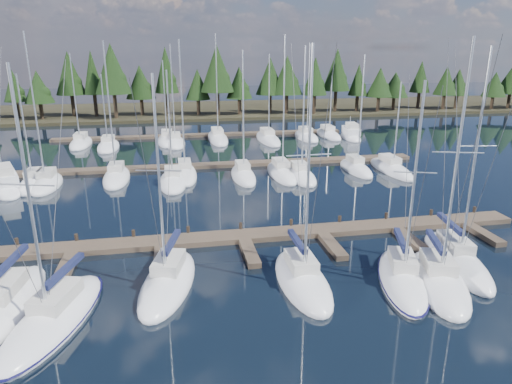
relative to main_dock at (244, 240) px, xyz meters
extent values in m
plane|color=black|center=(0.00, 12.64, -0.20)|extent=(260.00, 260.00, 0.00)
cube|color=#2B2718|center=(0.00, 72.64, 0.10)|extent=(220.00, 30.00, 0.60)
cube|color=brown|center=(0.00, 0.64, 0.00)|extent=(44.00, 2.00, 0.40)
cube|color=brown|center=(-12.00, -2.36, 0.00)|extent=(0.90, 4.00, 0.40)
cube|color=brown|center=(-6.00, -2.36, 0.00)|extent=(0.90, 4.00, 0.40)
cube|color=brown|center=(0.00, -2.36, 0.00)|extent=(0.90, 4.00, 0.40)
cube|color=brown|center=(6.00, -2.36, 0.00)|extent=(0.90, 4.00, 0.40)
cube|color=brown|center=(12.00, -2.36, 0.00)|extent=(0.90, 4.00, 0.40)
cube|color=brown|center=(18.00, -2.36, 0.00)|extent=(0.90, 4.00, 0.40)
cylinder|color=black|center=(-16.00, 1.64, 0.25)|extent=(0.26, 0.26, 0.90)
cylinder|color=black|center=(-12.00, 1.64, 0.25)|extent=(0.26, 0.26, 0.90)
cylinder|color=black|center=(-8.00, 1.64, 0.25)|extent=(0.26, 0.26, 0.90)
cylinder|color=black|center=(-4.00, 1.64, 0.25)|extent=(0.26, 0.26, 0.90)
cylinder|color=black|center=(0.00, 1.64, 0.25)|extent=(0.26, 0.26, 0.90)
cylinder|color=black|center=(4.00, 1.64, 0.25)|extent=(0.26, 0.26, 0.90)
cylinder|color=black|center=(8.00, 1.64, 0.25)|extent=(0.26, 0.26, 0.90)
cylinder|color=black|center=(12.00, 1.64, 0.25)|extent=(0.26, 0.26, 0.90)
cylinder|color=black|center=(16.00, 1.64, 0.25)|extent=(0.26, 0.26, 0.90)
cylinder|color=black|center=(20.00, 1.64, 0.25)|extent=(0.26, 0.26, 0.90)
cube|color=brown|center=(0.00, 22.64, 0.00)|extent=(50.00, 1.80, 0.40)
cube|color=brown|center=(0.00, 42.64, 0.00)|extent=(46.00, 1.80, 0.40)
ellipsoid|color=white|center=(-14.33, -6.92, -0.05)|extent=(3.90, 10.31, 1.90)
cube|color=beige|center=(-14.28, -6.42, 1.15)|extent=(1.89, 3.37, 0.70)
cylinder|color=silver|center=(-14.14, -5.22, 1.90)|extent=(0.62, 4.41, 0.12)
cube|color=#161B3D|center=(-14.14, -5.22, 2.05)|extent=(0.82, 4.24, 0.30)
ellipsoid|color=white|center=(-11.38, -8.40, -0.05)|extent=(5.51, 9.74, 1.90)
cube|color=beige|center=(-11.25, -7.96, 1.15)|extent=(2.42, 3.31, 0.70)
cylinder|color=silver|center=(-11.51, -8.85, 6.85)|extent=(0.20, 0.20, 12.11)
cylinder|color=silver|center=(-10.93, -6.89, 1.90)|extent=(1.29, 3.94, 0.12)
cube|color=#161B3D|center=(-10.93, -6.89, 2.05)|extent=(1.45, 3.83, 0.30)
cylinder|color=silver|center=(-11.51, -8.85, 7.46)|extent=(2.59, 0.84, 0.07)
cylinder|color=#3F3F44|center=(-12.09, -10.76, 6.70)|extent=(1.18, 3.86, 12.42)
cylinder|color=#3F3F44|center=(-10.81, -6.49, 6.70)|extent=(1.45, 4.74, 12.42)
ellipsoid|color=#0C0B37|center=(-11.38, -8.40, 0.02)|extent=(5.73, 10.13, 0.18)
ellipsoid|color=white|center=(-5.54, -5.58, -0.05)|extent=(4.78, 8.85, 1.90)
cube|color=beige|center=(-5.44, -5.17, 1.15)|extent=(2.16, 2.99, 0.70)
cylinder|color=silver|center=(-5.64, -5.99, 6.53)|extent=(0.19, 0.19, 11.46)
cylinder|color=silver|center=(-5.20, -4.19, 1.90)|extent=(1.01, 3.62, 0.12)
cube|color=#161B3D|center=(-5.20, -4.19, 2.05)|extent=(1.19, 3.52, 0.30)
cylinder|color=silver|center=(-5.64, -5.99, 7.10)|extent=(2.49, 0.68, 0.07)
cylinder|color=#3F3F44|center=(-6.08, -7.74, 6.38)|extent=(0.91, 3.55, 11.77)
cylinder|color=#3F3F44|center=(-5.11, -3.82, 6.38)|extent=(1.11, 4.37, 11.77)
ellipsoid|color=white|center=(2.46, -6.84, -0.05)|extent=(2.84, 8.01, 1.90)
cube|color=beige|center=(2.46, -6.44, 1.15)|extent=(1.55, 2.57, 0.70)
cylinder|color=silver|center=(2.46, -7.24, 7.27)|extent=(0.16, 0.16, 12.94)
cylinder|color=silver|center=(2.46, -5.48, 1.90)|extent=(0.13, 3.52, 0.12)
cube|color=#161B3D|center=(2.46, -5.48, 2.05)|extent=(0.36, 3.36, 0.30)
cylinder|color=silver|center=(2.46, -7.24, 7.91)|extent=(2.53, 0.08, 0.07)
cylinder|color=#3F3F44|center=(2.47, -8.96, 7.12)|extent=(0.04, 3.47, 13.25)
cylinder|color=#3F3F44|center=(2.46, -5.12, 7.12)|extent=(0.04, 4.27, 13.25)
ellipsoid|color=white|center=(8.45, -7.83, -0.05)|extent=(4.97, 8.56, 1.90)
cube|color=beige|center=(8.58, -7.44, 1.15)|extent=(2.16, 2.92, 0.70)
cylinder|color=silver|center=(8.33, -8.22, 6.34)|extent=(0.20, 0.20, 11.09)
cylinder|color=silver|center=(8.88, -6.51, 1.90)|extent=(1.22, 3.45, 0.12)
cube|color=#161B3D|center=(8.88, -6.51, 2.05)|extent=(1.38, 3.37, 0.30)
cylinder|color=silver|center=(8.33, -8.22, 6.89)|extent=(2.24, 0.78, 0.07)
cylinder|color=#3F3F44|center=(7.79, -9.89, 6.19)|extent=(1.11, 3.38, 11.40)
cylinder|color=#3F3F44|center=(8.99, -6.16, 6.19)|extent=(1.36, 4.15, 11.40)
ellipsoid|color=#0C0B37|center=(8.45, -7.83, 0.02)|extent=(5.17, 8.90, 0.18)
ellipsoid|color=white|center=(10.45, -8.50, -0.05)|extent=(5.27, 8.76, 1.90)
cube|color=beige|center=(10.57, -8.10, 1.15)|extent=(2.35, 3.00, 0.70)
cylinder|color=silver|center=(10.33, -8.89, 7.43)|extent=(0.20, 0.20, 13.27)
cylinder|color=silver|center=(10.85, -7.16, 1.90)|extent=(1.17, 3.51, 0.12)
cube|color=#161B3D|center=(10.85, -7.16, 2.05)|extent=(1.34, 3.42, 0.30)
cylinder|color=silver|center=(10.33, -8.89, 8.09)|extent=(2.61, 0.85, 0.07)
cylinder|color=#3F3F44|center=(9.81, -10.59, 7.28)|extent=(1.06, 3.43, 13.57)
cylinder|color=#3F3F44|center=(10.96, -6.80, 7.28)|extent=(1.30, 4.22, 13.58)
ellipsoid|color=white|center=(13.27, -6.07, -0.05)|extent=(4.16, 9.41, 1.90)
cube|color=beige|center=(13.34, -5.62, 1.15)|extent=(1.93, 3.11, 0.70)
cylinder|color=silver|center=(13.19, -6.52, 7.20)|extent=(0.19, 0.19, 12.81)
cylinder|color=silver|center=(13.53, -4.55, 1.90)|extent=(0.81, 3.96, 0.12)
cube|color=#161B3D|center=(13.53, -4.55, 2.05)|extent=(1.00, 3.82, 0.30)
cylinder|color=silver|center=(13.19, -6.52, 7.84)|extent=(2.35, 0.48, 0.07)
cylinder|color=#3F3F44|center=(12.85, -8.44, 7.05)|extent=(0.71, 3.88, 13.11)
cylinder|color=#3F3F44|center=(13.60, -4.14, 7.05)|extent=(0.86, 4.78, 13.12)
ellipsoid|color=white|center=(-19.06, 18.04, -0.05)|extent=(2.60, 7.51, 1.90)
cube|color=beige|center=(-19.06, 18.42, 1.15)|extent=(1.43, 2.40, 0.70)
cylinder|color=silver|center=(-19.06, 17.67, 5.96)|extent=(0.16, 0.16, 10.34)
ellipsoid|color=white|center=(-17.78, 17.73, -0.05)|extent=(2.77, 7.54, 1.90)
cube|color=beige|center=(-17.78, 18.11, 1.15)|extent=(1.52, 2.41, 0.70)
cylinder|color=silver|center=(-17.78, 17.35, 7.88)|extent=(0.16, 0.16, 14.17)
ellipsoid|color=white|center=(-10.95, 19.01, -0.05)|extent=(2.76, 8.59, 1.90)
cube|color=beige|center=(-10.95, 19.44, 1.15)|extent=(1.52, 2.75, 0.70)
cylinder|color=silver|center=(-10.95, 18.58, 7.48)|extent=(0.16, 0.16, 13.36)
ellipsoid|color=white|center=(-4.98, 16.10, -0.05)|extent=(2.82, 7.98, 1.90)
cube|color=beige|center=(-4.98, 16.49, 1.15)|extent=(1.55, 2.55, 0.70)
cylinder|color=silver|center=(-4.98, 15.70, 6.13)|extent=(0.16, 0.16, 10.66)
ellipsoid|color=white|center=(-3.57, 19.05, -0.05)|extent=(2.52, 9.04, 1.90)
cube|color=beige|center=(-3.57, 19.50, 1.15)|extent=(1.38, 2.89, 0.70)
cylinder|color=silver|center=(-3.57, 18.60, 7.55)|extent=(0.16, 0.16, 13.51)
ellipsoid|color=white|center=(2.69, 17.18, -0.05)|extent=(2.46, 8.03, 1.90)
cube|color=beige|center=(2.69, 17.58, 1.15)|extent=(1.35, 2.57, 0.70)
cylinder|color=silver|center=(2.69, 16.78, 7.05)|extent=(0.16, 0.16, 12.51)
ellipsoid|color=white|center=(7.09, 17.41, -0.05)|extent=(2.69, 9.22, 1.90)
cube|color=beige|center=(7.09, 17.87, 1.15)|extent=(1.48, 2.95, 0.70)
cylinder|color=silver|center=(7.09, 16.95, 7.78)|extent=(0.16, 0.16, 13.97)
ellipsoid|color=white|center=(8.83, 15.80, -0.05)|extent=(2.81, 7.53, 1.90)
cube|color=beige|center=(8.83, 16.18, 1.15)|extent=(1.55, 2.41, 0.70)
cylinder|color=silver|center=(8.83, 15.42, 7.24)|extent=(0.16, 0.16, 12.90)
ellipsoid|color=white|center=(16.03, 17.71, -0.05)|extent=(2.43, 7.80, 1.90)
cube|color=beige|center=(16.03, 18.10, 1.15)|extent=(1.34, 2.49, 0.70)
cylinder|color=silver|center=(16.03, 17.32, 6.80)|extent=(0.16, 0.16, 12.01)
ellipsoid|color=white|center=(20.01, 16.84, -0.05)|extent=(2.60, 9.74, 1.90)
cube|color=beige|center=(20.01, 17.33, 1.15)|extent=(1.43, 3.12, 0.70)
cylinder|color=silver|center=(20.01, 16.35, 5.38)|extent=(0.16, 0.16, 9.17)
ellipsoid|color=white|center=(-17.99, 39.08, -0.05)|extent=(2.89, 9.11, 1.90)
cube|color=beige|center=(-17.99, 39.53, 1.15)|extent=(1.59, 2.91, 0.70)
cylinder|color=silver|center=(-17.99, 38.62, 6.79)|extent=(0.16, 0.16, 11.99)
ellipsoid|color=white|center=(-13.74, 36.00, -0.05)|extent=(2.92, 8.32, 1.90)
cube|color=beige|center=(-13.74, 36.41, 1.15)|extent=(1.61, 2.66, 0.70)
cylinder|color=silver|center=(-13.74, 35.58, 5.43)|extent=(0.16, 0.16, 9.28)
ellipsoid|color=white|center=(-5.50, 38.99, -0.05)|extent=(2.89, 10.01, 1.90)
cube|color=beige|center=(-5.50, 39.49, 1.15)|extent=(1.59, 3.20, 0.70)
cylinder|color=silver|center=(-5.50, 38.49, 6.28)|extent=(0.16, 0.16, 10.98)
ellipsoid|color=white|center=(-4.34, 36.68, -0.05)|extent=(2.88, 8.15, 1.90)
cube|color=beige|center=(-4.34, 37.09, 1.15)|extent=(1.58, 2.61, 0.70)
cylinder|color=silver|center=(-4.34, 36.28, 7.40)|extent=(0.16, 0.16, 13.21)
ellipsoid|color=white|center=(2.23, 39.35, -0.05)|extent=(2.90, 11.72, 1.90)
cube|color=beige|center=(2.23, 39.93, 1.15)|extent=(1.59, 3.75, 0.70)
cylinder|color=silver|center=(2.23, 38.76, 8.13)|extent=(0.16, 0.16, 14.66)
ellipsoid|color=white|center=(9.82, 37.45, -0.05)|extent=(2.99, 11.36, 1.90)
cube|color=beige|center=(9.82, 38.02, 1.15)|extent=(1.64, 3.63, 0.70)
cylinder|color=silver|center=(9.82, 36.88, 6.69)|extent=(0.16, 0.16, 11.79)
ellipsoid|color=white|center=(16.11, 38.04, -0.05)|extent=(2.99, 8.52, 1.90)
cube|color=beige|center=(16.11, 38.47, 1.15)|extent=(1.64, 2.73, 0.70)
cylinder|color=silver|center=(16.11, 37.61, 7.47)|extent=(0.16, 0.16, 13.35)
ellipsoid|color=white|center=(20.12, 39.00, -0.05)|extent=(2.75, 9.17, 1.90)
cube|color=beige|center=(20.12, 39.46, 1.15)|extent=(1.51, 2.94, 0.70)
cylinder|color=silver|center=(20.12, 38.54, 5.07)|extent=(0.16, 0.16, 8.55)
ellipsoid|color=white|center=(-21.54, 17.25, -0.10)|extent=(5.96, 9.05, 1.72)
cube|color=white|center=(-21.54, 17.25, 1.04)|extent=(3.81, 5.20, 1.15)
cube|color=beige|center=(-21.37, 16.86, 2.00)|extent=(2.62, 3.39, 0.86)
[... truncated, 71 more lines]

